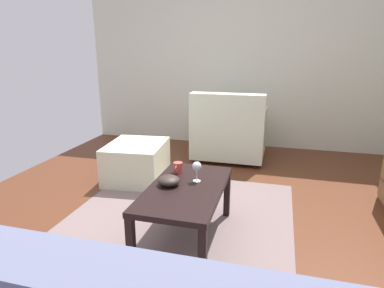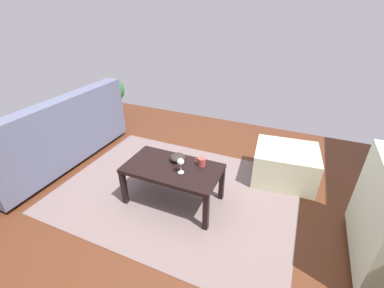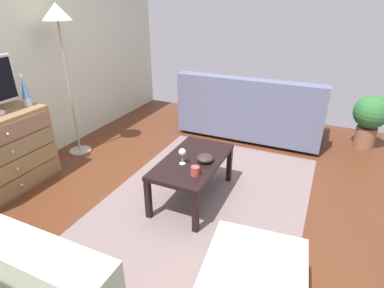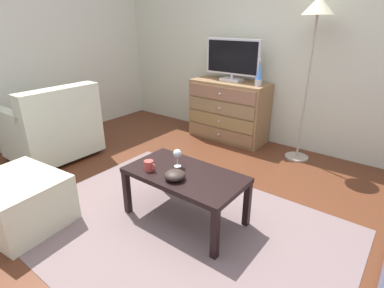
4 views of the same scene
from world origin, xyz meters
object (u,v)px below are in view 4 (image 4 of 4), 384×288
Objects in this scene: dresser at (229,111)px; tv at (233,59)px; standing_lamp at (316,23)px; wine_glass at (177,154)px; bowl_decorative at (175,175)px; lava_lamp at (259,74)px; ottoman at (20,202)px; coffee_table at (185,179)px; mug at (149,166)px; armchair at (53,129)px.

tv is (0.01, 0.02, 0.70)m from dresser.
tv is 1.11m from standing_lamp.
wine_glass is 0.97× the size of bowl_decorative.
bowl_decorative is at bearing -55.35° from wine_glass.
ottoman is at bearing -106.01° from lava_lamp.
wine_glass reaches higher than coffee_table.
standing_lamp reaches higher than tv.
bowl_decorative is (0.01, -0.13, 0.09)m from coffee_table.
tv is 4.79× the size of bowl_decorative.
tv reaches higher than bowl_decorative.
coffee_table is at bearing 28.97° from mug.
armchair is at bearing -125.81° from tv.
bowl_decorative is at bearing -70.80° from tv.
tv reaches higher than dresser.
armchair is (-1.91, -0.04, -0.19)m from wine_glass.
dresser reaches higher than coffee_table.
mug is at bearing -4.84° from armchair.
armchair reaches higher than coffee_table.
ottoman is at bearing -144.44° from bowl_decorative.
coffee_table is at bearing -69.27° from dresser.
lava_lamp is 0.18× the size of standing_lamp.
armchair reaches higher than dresser.
armchair is (-1.33, -1.83, -0.04)m from dresser.
wine_glass is 0.09× the size of standing_lamp.
wine_glass reaches higher than bowl_decorative.
coffee_table is (0.69, -1.87, -0.72)m from tv.
wine_glass is (0.15, -1.75, -0.41)m from lava_lamp.
bowl_decorative is at bearing 3.01° from mug.
wine_glass is at bearing 124.65° from bowl_decorative.
armchair is at bearing -134.51° from lava_lamp.
dresser is at bearing 174.19° from lava_lamp.
dresser is 2.09m from bowl_decorative.
bowl_decorative is (0.27, -1.93, -0.49)m from lava_lamp.
standing_lamp is at bearing 73.13° from mug.
lava_lamp is 0.47× the size of ottoman.
armchair reaches higher than ottoman.
bowl_decorative is (0.69, -1.99, -0.63)m from tv.
wine_glass is at bearing 45.27° from ottoman.
wine_glass is 0.17× the size of armchair.
tv is 0.43× the size of standing_lamp.
bowl_decorative reaches higher than ottoman.
coffee_table is 6.20× the size of wine_glass.
coffee_table is 2.03m from armchair.
dresser is 0.70m from tv.
wine_glass is at bearing -104.41° from standing_lamp.
lava_lamp is 2.03× the size of bowl_decorative.
wine_glass is at bearing -85.11° from lava_lamp.
mug is (0.44, -1.98, 0.07)m from dresser.
tv is 2.41m from armchair.
bowl_decorative is (0.26, 0.01, -0.01)m from mug.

